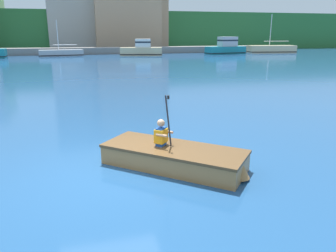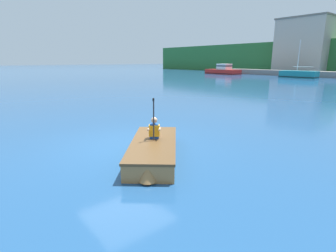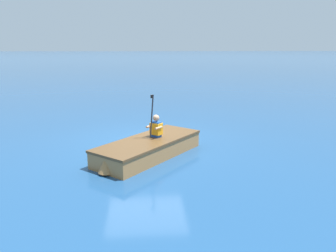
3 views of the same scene
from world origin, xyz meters
name	(u,v)px [view 1 (image 1 of 3)]	position (x,y,z in m)	size (l,w,h in m)	color
ground_plane	(108,175)	(0.00, 0.00, 0.00)	(300.00, 300.00, 0.00)	navy
shoreline_ridge	(82,31)	(0.00, 58.50, 3.14)	(120.00, 20.00, 6.27)	#2D6B33
waterfront_apartment_right	(124,3)	(7.03, 51.26, 7.62)	(10.52, 10.96, 15.22)	tan
marina_dock	(85,51)	(0.00, 40.96, 0.45)	(57.76, 2.40, 0.90)	slate
moored_boat_dock_west_inner	(226,48)	(18.98, 36.47, 0.87)	(5.96, 2.82, 2.33)	#197A84
moored_boat_dock_center_far	(142,50)	(7.11, 36.26, 0.75)	(5.57, 2.71, 2.09)	#CCB789
moored_boat_dock_east_inner	(61,53)	(-2.91, 37.80, 0.37)	(5.54, 2.44, 4.39)	#9EA3A8
moored_boat_dock_east_end	(271,49)	(26.50, 37.26, 0.51)	(7.02, 3.22, 5.39)	#CCB789
rowboat_foreground	(176,156)	(1.50, 0.05, 0.26)	(3.17, 2.96, 0.46)	#A3703D
person_paddler	(161,134)	(1.24, 0.28, 0.73)	(0.46, 0.46, 1.15)	#1E4CA5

